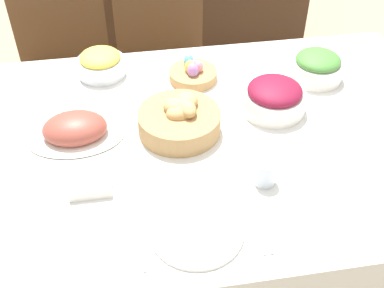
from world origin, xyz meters
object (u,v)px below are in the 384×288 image
(bread_basket, at_px, (180,119))
(pineapple_bowl, at_px, (101,63))
(chair_far_left, at_px, (66,68))
(beet_salad_bowl, at_px, (274,97))
(dinner_plate, at_px, (197,230))
(butter_dish, at_px, (90,187))
(chair_far_center, at_px, (163,59))
(egg_basket, at_px, (193,73))
(spoon, at_px, (264,222))
(ham_platter, at_px, (75,130))
(fork, at_px, (139,239))
(green_salad_bowl, at_px, (317,66))
(drinking_cup, at_px, (265,172))
(knife, at_px, (253,224))

(bread_basket, xyz_separation_m, pineapple_bowl, (-0.23, 0.36, 0.00))
(chair_far_left, distance_m, beet_salad_bowl, 1.10)
(dinner_plate, bearing_deg, butter_dish, 144.65)
(chair_far_center, bearing_deg, bread_basket, -94.13)
(egg_basket, relative_size, butter_dish, 1.47)
(bread_basket, height_order, spoon, bread_basket)
(ham_platter, relative_size, dinner_plate, 1.25)
(ham_platter, bearing_deg, pineapple_bowl, 75.66)
(fork, bearing_deg, chair_far_center, 76.86)
(beet_salad_bowl, relative_size, green_salad_bowl, 1.13)
(fork, height_order, butter_dish, butter_dish)
(chair_far_center, distance_m, ham_platter, 0.91)
(bread_basket, distance_m, spoon, 0.44)
(pineapple_bowl, distance_m, spoon, 0.86)
(chair_far_left, bearing_deg, beet_salad_bowl, -48.74)
(chair_far_left, bearing_deg, bread_basket, -65.60)
(egg_basket, distance_m, spoon, 0.68)
(beet_salad_bowl, distance_m, fork, 0.67)
(drinking_cup, bearing_deg, dinner_plate, -146.39)
(bread_basket, xyz_separation_m, spoon, (0.16, -0.40, -0.04))
(chair_far_left, distance_m, green_salad_bowl, 1.16)
(dinner_plate, distance_m, fork, 0.15)
(chair_far_center, distance_m, egg_basket, 0.60)
(ham_platter, distance_m, drinking_cup, 0.59)
(green_salad_bowl, bearing_deg, knife, -122.60)
(ham_platter, height_order, drinking_cup, same)
(knife, bearing_deg, fork, 175.92)
(ham_platter, bearing_deg, chair_far_left, 96.98)
(beet_salad_bowl, xyz_separation_m, fork, (-0.48, -0.46, -0.05))
(chair_far_center, relative_size, pineapple_bowl, 5.68)
(butter_dish, bearing_deg, knife, -24.51)
(chair_far_left, distance_m, bread_basket, 0.96)
(ham_platter, bearing_deg, spoon, -41.49)
(butter_dish, bearing_deg, pineapple_bowl, 85.64)
(bread_basket, distance_m, dinner_plate, 0.41)
(chair_far_left, bearing_deg, butter_dish, -85.00)
(chair_far_left, relative_size, egg_basket, 5.67)
(egg_basket, xyz_separation_m, spoon, (0.07, -0.68, -0.02))
(ham_platter, bearing_deg, dinner_plate, -54.34)
(pineapple_bowl, height_order, fork, pineapple_bowl)
(chair_far_left, xyz_separation_m, butter_dish, (0.14, -1.04, 0.25))
(chair_far_center, distance_m, fork, 1.26)
(chair_far_center, height_order, knife, chair_far_center)
(bread_basket, bearing_deg, ham_platter, 176.19)
(green_salad_bowl, bearing_deg, beet_salad_bowl, -142.59)
(chair_far_center, bearing_deg, egg_basket, -86.12)
(egg_basket, height_order, butter_dish, egg_basket)
(chair_far_center, height_order, butter_dish, chair_far_center)
(dinner_plate, xyz_separation_m, fork, (-0.15, 0.00, -0.00))
(bread_basket, relative_size, ham_platter, 0.85)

